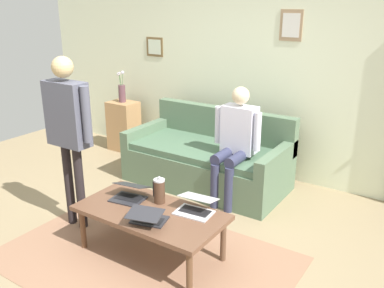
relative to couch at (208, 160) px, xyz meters
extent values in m
plane|color=#907C5B|center=(-0.25, 1.48, -0.30)|extent=(7.68, 7.68, 0.00)
cube|color=#90674E|center=(-0.38, 1.68, -0.30)|extent=(2.47, 1.66, 0.01)
cube|color=silver|center=(-0.25, -0.72, 1.05)|extent=(7.04, 0.10, 2.70)
cube|color=#9E7E5D|center=(-0.68, -0.66, 1.57)|extent=(0.27, 0.02, 0.35)
cube|color=silver|center=(-0.68, -0.65, 1.57)|extent=(0.20, 0.00, 0.26)
cube|color=brown|center=(1.30, -0.66, 1.21)|extent=(0.29, 0.02, 0.27)
cube|color=silver|center=(1.30, -0.65, 1.21)|extent=(0.22, 0.00, 0.20)
cube|color=#546C52|center=(0.00, 0.05, -0.09)|extent=(1.91, 0.94, 0.42)
cube|color=#48654C|center=(0.00, 0.07, 0.16)|extent=(1.67, 0.86, 0.08)
cube|color=#546C52|center=(0.00, -0.35, 0.35)|extent=(1.91, 0.14, 0.46)
cube|color=#546C52|center=(-0.90, 0.05, 0.22)|extent=(0.12, 0.94, 0.20)
cube|color=#546C52|center=(0.90, 0.05, 0.22)|extent=(0.12, 0.94, 0.20)
cube|color=brown|center=(-0.38, 1.58, 0.11)|extent=(1.30, 0.66, 0.04)
cylinder|color=brown|center=(-0.96, 1.84, -0.11)|extent=(0.05, 0.05, 0.39)
cylinder|color=brown|center=(0.20, 1.84, -0.11)|extent=(0.05, 0.05, 0.39)
cylinder|color=brown|center=(-0.96, 1.32, -0.11)|extent=(0.05, 0.05, 0.39)
cylinder|color=brown|center=(0.20, 1.32, -0.11)|extent=(0.05, 0.05, 0.39)
cube|color=#28282D|center=(-0.08, 1.53, 0.13)|extent=(0.32, 0.27, 0.01)
cube|color=black|center=(-0.08, 1.51, 0.14)|extent=(0.26, 0.17, 0.00)
cube|color=#28282D|center=(-0.07, 1.46, 0.24)|extent=(0.32, 0.25, 0.08)
cube|color=silver|center=(-0.07, 1.46, 0.24)|extent=(0.29, 0.22, 0.07)
cube|color=silver|center=(-0.72, 1.41, 0.13)|extent=(0.33, 0.25, 0.01)
cube|color=black|center=(-0.71, 1.40, 0.14)|extent=(0.27, 0.15, 0.00)
cube|color=silver|center=(-0.71, 1.33, 0.24)|extent=(0.33, 0.23, 0.05)
cube|color=white|center=(-0.71, 1.33, 0.24)|extent=(0.30, 0.21, 0.05)
cube|color=#28282D|center=(-0.48, 1.72, 0.13)|extent=(0.32, 0.27, 0.01)
cube|color=black|center=(-0.48, 1.73, 0.14)|extent=(0.26, 0.18, 0.00)
cube|color=#28282D|center=(-0.50, 1.80, 0.23)|extent=(0.32, 0.26, 0.04)
cube|color=white|center=(-0.50, 1.80, 0.23)|extent=(0.29, 0.23, 0.03)
cylinder|color=#4C3323|center=(-0.35, 1.41, 0.23)|extent=(0.10, 0.10, 0.21)
cylinder|color=#B7B7BC|center=(-0.35, 1.41, 0.34)|extent=(0.10, 0.10, 0.02)
sphere|color=#B2B2B7|center=(-0.35, 1.41, 0.37)|extent=(0.03, 0.03, 0.03)
cube|color=black|center=(-0.29, 1.41, 0.24)|extent=(0.01, 0.01, 0.15)
cube|color=#AC7E51|center=(1.70, -0.36, 0.06)|extent=(0.42, 0.32, 0.73)
cylinder|color=brown|center=(1.70, -0.36, 0.55)|extent=(0.10, 0.10, 0.25)
cylinder|color=#3D7038|center=(1.69, -0.38, 0.77)|extent=(0.02, 0.01, 0.18)
sphere|color=silver|center=(1.69, -0.39, 0.86)|extent=(0.05, 0.05, 0.05)
cylinder|color=#3D7038|center=(1.71, -0.34, 0.76)|extent=(0.03, 0.02, 0.16)
sphere|color=silver|center=(1.72, -0.33, 0.84)|extent=(0.05, 0.05, 0.05)
cylinder|color=#3D7038|center=(1.69, -0.34, 0.77)|extent=(0.03, 0.01, 0.18)
sphere|color=silver|center=(1.69, -0.33, 0.86)|extent=(0.03, 0.03, 0.03)
cylinder|color=black|center=(0.64, 1.59, 0.12)|extent=(0.09, 0.09, 0.85)
cylinder|color=black|center=(0.49, 1.59, 0.12)|extent=(0.09, 0.09, 0.85)
cube|color=#4D4F5D|center=(0.57, 1.59, 0.85)|extent=(0.43, 0.19, 0.60)
cylinder|color=#4D4F5D|center=(0.82, 1.59, 0.88)|extent=(0.08, 0.08, 0.51)
cylinder|color=#4D4F5D|center=(0.31, 1.59, 0.88)|extent=(0.08, 0.08, 0.51)
sphere|color=tan|center=(0.57, 1.59, 1.28)|extent=(0.20, 0.20, 0.20)
cylinder|color=#30324C|center=(-0.56, 0.51, -0.05)|extent=(0.10, 0.10, 0.50)
cylinder|color=#30324C|center=(-0.39, 0.51, -0.05)|extent=(0.10, 0.10, 0.50)
cylinder|color=#30324C|center=(-0.56, 0.33, 0.25)|extent=(0.12, 0.40, 0.12)
cylinder|color=#30324C|center=(-0.39, 0.33, 0.25)|extent=(0.12, 0.40, 0.12)
cube|color=silver|center=(-0.48, 0.15, 0.51)|extent=(0.37, 0.20, 0.52)
cylinder|color=silver|center=(-0.72, 0.20, 0.53)|extent=(0.08, 0.08, 0.42)
cylinder|color=silver|center=(-0.24, 0.20, 0.53)|extent=(0.08, 0.08, 0.42)
sphere|color=beige|center=(-0.48, 0.15, 0.88)|extent=(0.19, 0.19, 0.19)
camera|label=1|loc=(-2.44, 4.05, 1.84)|focal=38.95mm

